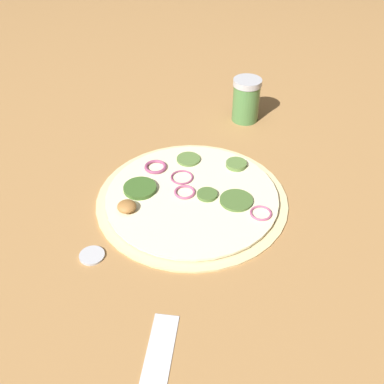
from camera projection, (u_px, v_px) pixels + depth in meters
ground_plane at (192, 200)px, 0.74m from camera, size 3.00×3.00×0.00m
pizza at (191, 196)px, 0.74m from camera, size 0.31×0.31×0.03m
spice_jar at (246, 100)px, 0.91m from camera, size 0.06×0.06×0.09m
loose_cap at (92, 255)px, 0.64m from camera, size 0.04×0.04×0.01m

